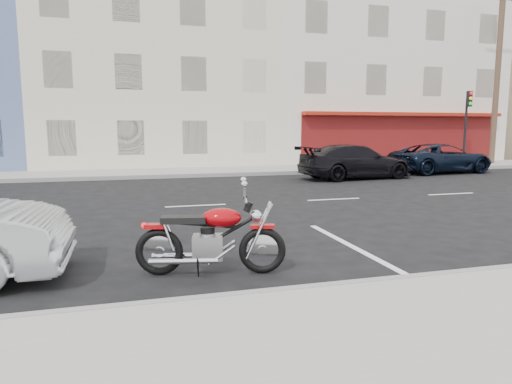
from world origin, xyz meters
TOP-DOWN VIEW (x-y plane):
  - ground at (0.00, 0.00)m, footprint 120.00×120.00m
  - sidewalk_far at (-5.00, 8.70)m, footprint 80.00×3.40m
  - curb_near at (-5.00, -7.00)m, footprint 80.00×0.12m
  - curb_far at (-5.00, 7.00)m, footprint 80.00×0.12m
  - bldg_cream at (-2.00, 16.30)m, footprint 12.00×12.00m
  - bldg_corner at (11.00, 16.30)m, footprint 14.00×12.00m
  - utility_pole at (15.50, 8.60)m, footprint 1.80×0.30m
  - traffic_light at (13.50, 8.33)m, footprint 0.26×0.30m
  - fire_hydrant at (12.00, 8.50)m, footprint 0.20×0.20m
  - motorcycle at (-1.89, -5.93)m, footprint 2.08×0.81m
  - suv_far at (10.20, 5.96)m, footprint 4.97×2.63m
  - car_far at (5.22, 4.81)m, footprint 4.92×2.39m

SIDE VIEW (x-z plane):
  - ground at x=0.00m, z-range 0.00..0.00m
  - sidewalk_far at x=-5.00m, z-range 0.00..0.15m
  - curb_near at x=-5.00m, z-range 0.00..0.16m
  - curb_far at x=-5.00m, z-range 0.00..0.16m
  - motorcycle at x=-1.89m, z-range -0.05..1.01m
  - fire_hydrant at x=12.00m, z-range 0.17..0.89m
  - suv_far at x=10.20m, z-range 0.00..1.33m
  - car_far at x=5.22m, z-range 0.00..1.38m
  - traffic_light at x=13.50m, z-range 0.66..4.46m
  - utility_pole at x=15.50m, z-range 0.24..9.24m
  - bldg_cream at x=-2.00m, z-range 0.00..11.50m
  - bldg_corner at x=11.00m, z-range 0.00..12.50m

